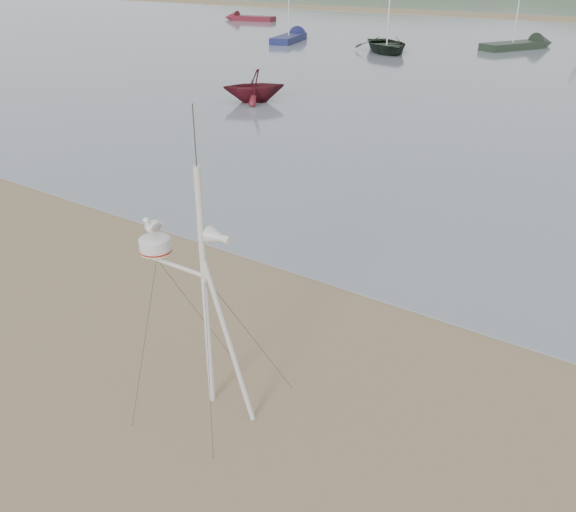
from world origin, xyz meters
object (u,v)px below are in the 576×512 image
Objects in this scene: mast_rig at (204,340)px; dinghy_red_far at (243,18)px; sailboat_blue_near at (295,36)px; boat_dark at (389,13)px; boat_red at (254,71)px; sailboat_dark_mid at (529,44)px.

mast_rig is 62.55m from dinghy_red_far.
sailboat_blue_near is (-24.40, 37.81, -0.76)m from mast_rig.
boat_dark reaches higher than mast_rig.
boat_red reaches higher than dinghy_red_far.
sailboat_dark_mid is (17.02, 5.71, -0.00)m from sailboat_blue_near.
mast_rig reaches higher than dinghy_red_far.
boat_red is 24.12m from sailboat_blue_near.
dinghy_red_far is 0.93× the size of sailboat_blue_near.
boat_dark is at bearing 112.88° from mast_rig.
boat_red is at bearing -50.34° from dinghy_red_far.
sailboat_dark_mid is at bearing 18.55° from sailboat_blue_near.
boat_dark is 11.39m from sailboat_dark_mid.
mast_rig is 45.01m from sailboat_blue_near.
dinghy_red_far is 31.97m from sailboat_dark_mid.
sailboat_blue_near is at bearing 122.84° from mast_rig.
dinghy_red_far is 18.29m from sailboat_blue_near.
sailboat_blue_near is (14.49, -11.17, 0.01)m from dinghy_red_far.
boat_dark is 1.85× the size of boat_red.
sailboat_dark_mid reaches higher than dinghy_red_far.
dinghy_red_far is (-38.89, 48.98, -0.77)m from mast_rig.
dinghy_red_far is 0.91× the size of sailboat_dark_mid.
boat_dark reaches higher than boat_red.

